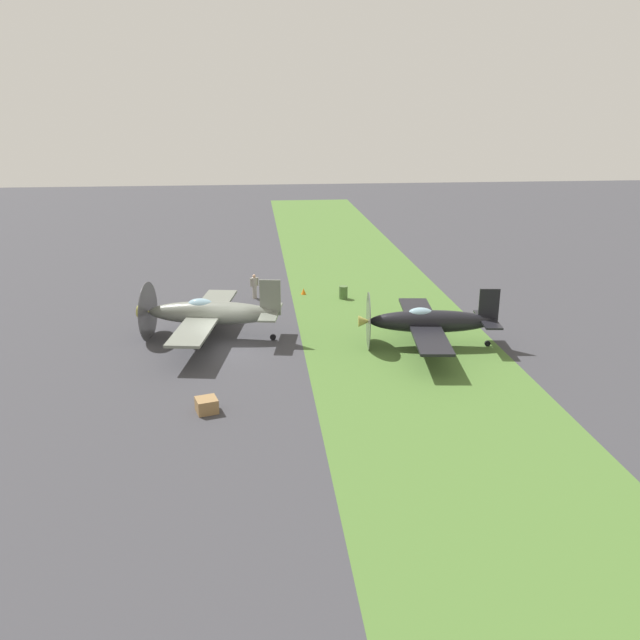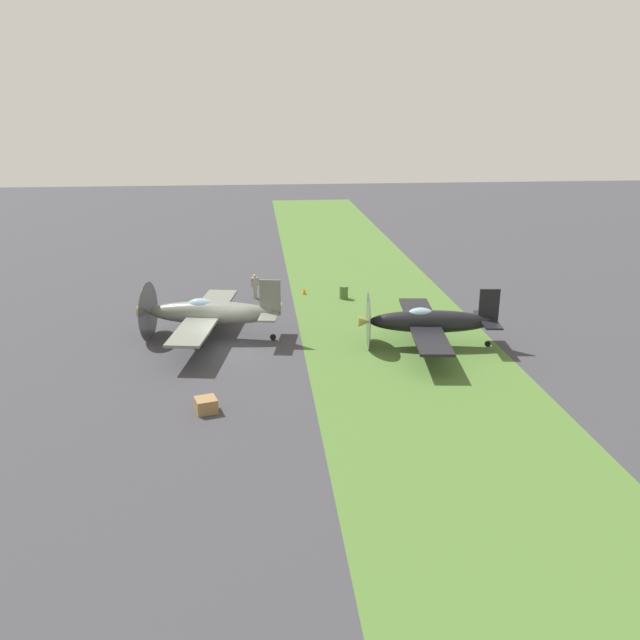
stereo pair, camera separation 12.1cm
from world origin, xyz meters
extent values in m
plane|color=#38383D|center=(0.00, 0.00, 0.00)|extent=(160.00, 160.00, 0.00)
cube|color=#476B2D|center=(0.00, -9.73, 0.00)|extent=(120.00, 11.00, 0.01)
ellipsoid|color=slate|center=(2.10, 0.83, 1.58)|extent=(2.51, 7.51, 1.35)
cube|color=slate|center=(2.17, 1.26, 1.41)|extent=(10.59, 3.49, 0.15)
cube|color=slate|center=(1.56, -2.49, 2.55)|extent=(0.30, 1.20, 2.06)
cube|color=slate|center=(1.56, -2.49, 1.68)|extent=(3.59, 1.52, 0.11)
cone|color=#B7B24C|center=(2.73, 4.75, 1.58)|extent=(0.81, 0.86, 0.70)
cylinder|color=#4C4C51|center=(2.70, 4.53, 1.58)|extent=(3.44, 0.60, 3.48)
ellipsoid|color=#8CB2C6|center=(2.20, 1.48, 2.05)|extent=(0.99, 1.62, 0.76)
cylinder|color=black|center=(0.63, 1.62, 0.37)|extent=(0.35, 0.77, 0.74)
cylinder|color=black|center=(0.63, 1.62, 0.89)|extent=(0.13, 0.13, 1.04)
cylinder|color=black|center=(3.74, 1.12, 0.37)|extent=(0.35, 0.77, 0.74)
cylinder|color=black|center=(3.74, 1.12, 0.89)|extent=(0.13, 0.13, 1.04)
cylinder|color=black|center=(1.54, -2.60, 0.17)|extent=(0.18, 0.36, 0.35)
ellipsoid|color=black|center=(-0.37, -11.35, 1.47)|extent=(1.99, 6.99, 1.26)
cube|color=black|center=(-0.33, -10.95, 1.32)|extent=(9.86, 2.75, 0.14)
cube|color=black|center=(-0.71, -14.48, 2.38)|extent=(0.22, 1.12, 1.93)
cube|color=black|center=(-0.71, -14.48, 1.57)|extent=(3.32, 1.25, 0.10)
cone|color=#B7B24C|center=(0.02, -7.67, 1.47)|extent=(0.72, 0.77, 0.65)
cylinder|color=#4C4C51|center=(0.00, -7.88, 1.47)|extent=(3.23, 0.39, 3.24)
ellipsoid|color=#8CB2C6|center=(-0.31, -10.75, 1.91)|extent=(0.86, 1.49, 0.71)
cylinder|color=black|center=(-1.78, -10.69, 0.34)|extent=(0.30, 0.71, 0.69)
cylinder|color=black|center=(-1.78, -10.69, 0.83)|extent=(0.12, 0.12, 0.97)
cylinder|color=black|center=(1.14, -11.01, 0.34)|extent=(0.30, 0.71, 0.69)
cylinder|color=black|center=(1.14, -11.01, 0.83)|extent=(0.12, 0.12, 0.97)
cylinder|color=black|center=(-0.72, -14.58, 0.16)|extent=(0.16, 0.34, 0.32)
cylinder|color=#9E998E|center=(10.27, -1.60, 0.44)|extent=(0.30, 0.30, 0.88)
cylinder|color=#9E998E|center=(10.27, -1.60, 1.19)|extent=(0.38, 0.38, 0.62)
sphere|color=tan|center=(10.27, -1.60, 1.61)|extent=(0.23, 0.23, 0.23)
cylinder|color=#9E998E|center=(10.38, -1.84, 1.19)|extent=(0.11, 0.11, 0.59)
cylinder|color=#9E998E|center=(10.16, -1.37, 1.19)|extent=(0.11, 0.11, 0.59)
cylinder|color=#476633|center=(9.58, -7.79, 0.45)|extent=(0.60, 0.60, 0.90)
cube|color=olive|center=(-7.51, 0.62, 0.32)|extent=(1.11, 1.11, 0.64)
cone|color=orange|center=(10.94, -5.10, 0.22)|extent=(0.36, 0.36, 0.44)
camera|label=1|loc=(-34.09, -1.70, 12.89)|focal=36.72mm
camera|label=2|loc=(-34.10, -1.82, 12.89)|focal=36.72mm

